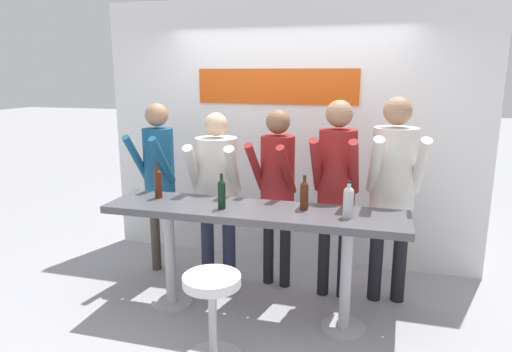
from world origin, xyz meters
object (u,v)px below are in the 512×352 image
Objects in this scene: person_center at (337,177)px; person_center_right at (393,178)px; person_far_left at (159,168)px; person_center_left at (277,178)px; wine_bottle_1 at (304,194)px; wine_bottle_0 at (222,193)px; wine_bottle_3 at (158,182)px; bar_stool at (212,305)px; tasting_table at (253,225)px; wine_bottle_2 at (348,200)px; person_left at (217,181)px.

person_center is 0.48m from person_center_right.
person_far_left is 1.02× the size of person_center_left.
wine_bottle_1 is at bearing -150.45° from person_center_right.
person_center_right is 6.38× the size of wine_bottle_0.
person_far_left is at bearing 117.00° from wine_bottle_3.
person_center_left is 0.94× the size of person_center.
person_center is (1.77, -0.08, 0.03)m from person_far_left.
bar_stool is at bearing -87.11° from person_center_left.
person_center_left is at bearing 122.31° from wine_bottle_1.
wine_bottle_1 reaches higher than bar_stool.
tasting_table is 3.73× the size of bar_stool.
tasting_table is 8.72× the size of wine_bottle_2.
wine_bottle_0 is 0.67m from wine_bottle_3.
wine_bottle_1 is at bearing -48.05° from person_center_left.
person_center_left is 6.07× the size of wine_bottle_1.
person_center reaches higher than wine_bottle_0.
bar_stool is 0.90m from wine_bottle_0.
wine_bottle_3 is (-0.89, 0.08, 0.29)m from tasting_table.
person_center_left is 0.93× the size of person_center_right.
bar_stool is 0.36× the size of person_center_right.
person_center is (0.61, 0.55, 0.33)m from tasting_table.
bar_stool is at bearing -44.30° from wine_bottle_3.
person_left is at bearing 51.77° from wine_bottle_3.
tasting_table is 1.41× the size of person_far_left.
wine_bottle_3 is (-1.29, 0.01, 0.01)m from wine_bottle_1.
person_center_right is at bearing 7.45° from person_center_left.
tasting_table is 0.69m from person_center_left.
bar_stool is 1.58m from person_center.
tasting_table is at bearing 17.58° from wine_bottle_0.
wine_bottle_0 is (-0.85, -0.62, -0.05)m from person_center.
wine_bottle_1 and wine_bottle_2 have the same top height.
person_center is (0.71, 1.23, 0.70)m from bar_stool.
person_center_left is at bearing 4.95° from person_far_left.
wine_bottle_2 is at bearing -14.24° from person_far_left.
person_left reaches higher than wine_bottle_0.
person_center_right reaches higher than wine_bottle_0.
wine_bottle_2 reaches higher than bar_stool.
person_center is 6.27× the size of wine_bottle_0.
person_center is at bearing 36.27° from wine_bottle_0.
person_center is at bearing -7.01° from person_left.
wine_bottle_2 is 0.91× the size of wine_bottle_3.
wine_bottle_2 is at bearing -4.04° from wine_bottle_3.
wine_bottle_0 is 1.02× the size of wine_bottle_2.
person_far_left is 1.66m from wine_bottle_1.
wine_bottle_0 is 0.66m from wine_bottle_1.
person_center is 1.06m from wine_bottle_0.
person_center_right reaches higher than tasting_table.
wine_bottle_3 is (-0.65, 0.16, 0.01)m from wine_bottle_0.
person_center is 0.52m from wine_bottle_1.
wine_bottle_3 is at bearing 179.62° from wine_bottle_1.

